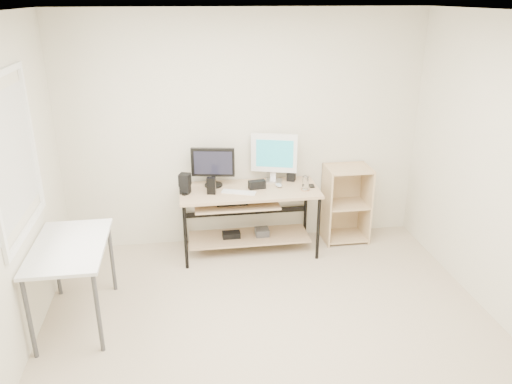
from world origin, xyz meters
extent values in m
cube|color=#B9A88E|center=(0.00, 0.00, -0.01)|extent=(4.00, 4.00, 0.01)
cube|color=white|center=(0.00, 0.00, 2.60)|extent=(4.00, 4.00, 0.01)
cube|color=beige|center=(0.00, 2.00, 1.30)|extent=(4.00, 0.01, 2.60)
cube|color=white|center=(-1.98, 0.60, 1.55)|extent=(0.01, 1.00, 1.20)
cube|color=tan|center=(0.00, 1.66, 0.73)|extent=(1.50, 0.65, 0.03)
cube|color=tan|center=(-0.15, 1.60, 0.62)|extent=(0.90, 0.49, 0.02)
cube|color=tan|center=(0.00, 1.71, 0.15)|extent=(1.35, 0.46, 0.02)
cube|color=black|center=(-0.20, 1.60, 0.64)|extent=(0.33, 0.22, 0.01)
cylinder|color=black|center=(0.05, 1.55, 0.64)|extent=(0.14, 0.01, 0.01)
cube|color=#3F3F42|center=(0.15, 1.71, 0.20)|extent=(0.15, 0.15, 0.08)
cube|color=black|center=(-0.20, 1.71, 0.19)|extent=(0.20, 0.12, 0.06)
cylinder|color=black|center=(-0.71, 1.37, 0.36)|extent=(0.04, 0.04, 0.72)
cylinder|color=black|center=(-0.71, 1.94, 0.36)|extent=(0.04, 0.04, 0.72)
cylinder|color=black|center=(0.71, 1.37, 0.36)|extent=(0.04, 0.04, 0.72)
cylinder|color=black|center=(0.71, 1.94, 0.36)|extent=(0.04, 0.04, 0.72)
cube|color=silver|center=(-1.68, 0.60, 0.73)|extent=(0.60, 1.00, 0.03)
cylinder|color=#3F3F42|center=(-1.94, 0.14, 0.36)|extent=(0.04, 0.04, 0.72)
cylinder|color=#3F3F42|center=(-1.94, 1.06, 0.36)|extent=(0.04, 0.04, 0.72)
cylinder|color=#3F3F42|center=(-1.42, 0.14, 0.36)|extent=(0.04, 0.04, 0.72)
cylinder|color=#3F3F42|center=(-1.42, 1.06, 0.36)|extent=(0.04, 0.04, 0.72)
cube|color=tan|center=(0.91, 1.78, 0.45)|extent=(0.02, 0.40, 0.90)
cube|color=tan|center=(1.39, 1.78, 0.45)|extent=(0.02, 0.40, 0.90)
cube|color=tan|center=(1.15, 1.97, 0.45)|extent=(0.50, 0.02, 0.90)
cube|color=tan|center=(1.15, 1.78, 0.04)|extent=(0.46, 0.38, 0.02)
cube|color=tan|center=(1.15, 1.78, 0.45)|extent=(0.46, 0.38, 0.02)
cube|color=tan|center=(1.15, 1.78, 0.88)|extent=(0.46, 0.38, 0.02)
cylinder|color=black|center=(-0.37, 1.81, 0.76)|extent=(0.20, 0.20, 0.02)
cylinder|color=black|center=(-0.37, 1.81, 0.82)|extent=(0.04, 0.04, 0.10)
cube|color=black|center=(-0.37, 1.81, 1.02)|extent=(0.47, 0.13, 0.31)
cube|color=black|center=(-0.37, 1.79, 1.02)|extent=(0.39, 0.08, 0.25)
cube|color=silver|center=(0.31, 1.86, 0.76)|extent=(0.18, 0.16, 0.02)
cylinder|color=silver|center=(0.31, 1.86, 0.82)|extent=(0.05, 0.05, 0.10)
cube|color=silver|center=(0.31, 1.86, 1.08)|extent=(0.51, 0.20, 0.43)
cube|color=teal|center=(0.31, 1.83, 1.08)|extent=(0.42, 0.13, 0.34)
cube|color=silver|center=(-0.12, 1.57, 0.76)|extent=(0.38, 0.23, 0.01)
ellipsoid|color=#B2B2B7|center=(0.33, 1.68, 0.77)|extent=(0.09, 0.12, 0.04)
cube|color=black|center=(0.09, 1.66, 0.80)|extent=(0.19, 0.11, 0.09)
cube|color=black|center=(-0.68, 1.64, 0.79)|extent=(0.13, 0.13, 0.09)
cube|color=black|center=(-0.68, 1.64, 0.90)|extent=(0.14, 0.14, 0.13)
cube|color=black|center=(0.51, 1.85, 0.80)|extent=(0.12, 0.12, 0.11)
cube|color=black|center=(-0.41, 1.58, 0.84)|extent=(0.10, 0.08, 0.18)
cylinder|color=black|center=(-0.70, 1.59, 0.76)|extent=(0.07, 0.07, 0.02)
cube|color=black|center=(0.69, 1.64, 0.75)|extent=(0.07, 0.11, 0.01)
cylinder|color=#966544|center=(0.59, 1.55, 0.75)|extent=(0.10, 0.10, 0.01)
cylinder|color=white|center=(0.59, 1.55, 0.83)|extent=(0.08, 0.08, 0.15)
camera|label=1|loc=(-0.67, -3.33, 2.71)|focal=35.00mm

